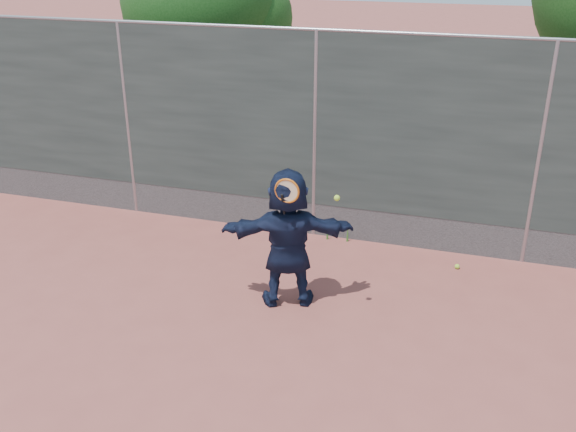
% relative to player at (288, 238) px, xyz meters
% --- Properties ---
extents(ground, '(80.00, 80.00, 0.00)m').
position_rel_player_xyz_m(ground, '(-0.21, -1.53, -0.86)').
color(ground, '#9E4C42').
rests_on(ground, ground).
extents(player, '(1.68, 1.00, 1.72)m').
position_rel_player_xyz_m(player, '(0.00, 0.00, 0.00)').
color(player, '#131C36').
rests_on(player, ground).
extents(ball_ground, '(0.07, 0.07, 0.07)m').
position_rel_player_xyz_m(ball_ground, '(1.95, 1.47, -0.83)').
color(ball_ground, '#B5EC34').
rests_on(ball_ground, ground).
extents(fence, '(20.00, 0.06, 3.03)m').
position_rel_player_xyz_m(fence, '(-0.21, 1.97, 0.72)').
color(fence, '#38423D').
rests_on(fence, ground).
extents(swing_action, '(0.74, 0.13, 0.51)m').
position_rel_player_xyz_m(swing_action, '(0.10, -0.19, 0.66)').
color(swing_action, '#D06313').
rests_on(swing_action, ground).
extents(tree_left, '(3.15, 3.00, 4.53)m').
position_rel_player_xyz_m(tree_left, '(-3.06, 5.02, 2.08)').
color(tree_left, '#382314').
rests_on(tree_left, ground).
extents(weed_clump, '(0.68, 0.07, 0.30)m').
position_rel_player_xyz_m(weed_clump, '(0.08, 1.85, -0.73)').
color(weed_clump, '#387226').
rests_on(weed_clump, ground).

